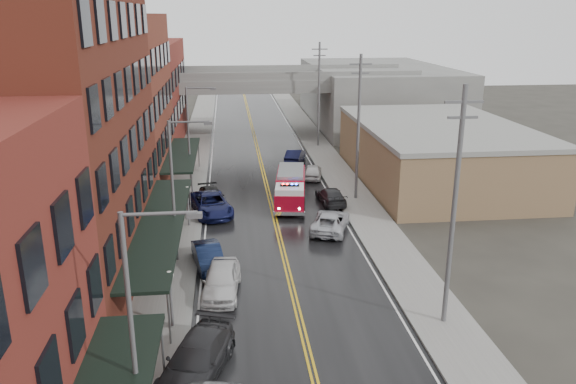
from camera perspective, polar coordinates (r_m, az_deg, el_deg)
road at (r=41.97m, az=-1.23°, el=-3.23°), size 11.00×160.00×0.02m
sidewalk_left at (r=42.00m, az=-11.22°, el=-3.47°), size 3.00×160.00×0.15m
sidewalk_right at (r=43.15m, az=8.48°, el=-2.74°), size 3.00×160.00×0.15m
curb_left at (r=41.88m, az=-8.97°, el=-3.40°), size 0.30×160.00×0.15m
curb_right at (r=42.77m, az=6.34°, el=-2.84°), size 0.30×160.00×0.15m
brick_building_b at (r=34.12m, az=-23.21°, el=6.17°), size 9.00×20.00×18.00m
brick_building_c at (r=51.12m, az=-17.56°, el=8.43°), size 9.00×15.00×15.00m
brick_building_far at (r=68.41m, az=-14.73°, el=9.53°), size 9.00×20.00×12.00m
tan_building at (r=54.21m, az=14.92°, el=3.75°), size 14.00×22.00×5.00m
right_far_block at (r=82.64m, az=8.95°, el=9.79°), size 18.00×30.00×8.00m
awning_1 at (r=34.49m, az=-12.74°, el=-3.11°), size 2.60×18.00×3.09m
awning_2 at (r=51.17m, az=-10.70°, el=3.79°), size 2.60×13.00×3.09m
globe_lamp_1 at (r=28.25m, az=-11.91°, el=-9.35°), size 0.44×0.44×3.12m
globe_lamp_2 at (r=41.19m, az=-10.16°, el=-0.53°), size 0.44×0.44×3.12m
street_lamp_0 at (r=19.93m, az=-14.98°, el=-12.34°), size 2.64×0.22×9.00m
street_lamp_1 at (r=34.64m, az=-11.26°, el=0.91°), size 2.64×0.22×9.00m
street_lamp_2 at (r=50.15m, az=-9.81°, el=6.14°), size 2.64×0.22×9.00m
utility_pole_0 at (r=27.67m, az=16.54°, el=-1.32°), size 1.80×0.24×12.00m
utility_pole_1 at (r=46.14m, az=7.16°, el=6.69°), size 1.80×0.24×12.00m
utility_pole_2 at (r=65.52m, az=3.16°, el=10.01°), size 1.80×0.24×12.00m
overpass at (r=71.73m, az=-3.54°, el=10.41°), size 40.00×10.00×7.50m
fire_truck at (r=45.79m, az=0.26°, el=0.47°), size 3.72×7.54×2.66m
parked_car_left_3 at (r=25.40m, az=-9.26°, el=-16.43°), size 3.86×6.02×1.62m
parked_car_left_4 at (r=31.77m, az=-6.80°, el=-8.88°), size 2.43×5.05×1.66m
parked_car_left_5 at (r=34.94m, az=-8.07°, el=-6.57°), size 2.39×4.65×1.46m
parked_car_left_6 at (r=44.15m, az=-7.83°, el=-1.22°), size 3.92×6.28×1.62m
parked_car_left_7 at (r=46.17m, az=-7.72°, el=-0.56°), size 2.76×4.90×1.34m
parked_car_right_0 at (r=40.54m, az=4.31°, el=-3.00°), size 3.88×5.56×1.41m
parked_car_right_1 at (r=46.32m, az=4.37°, el=-0.39°), size 2.13×4.67×1.33m
parked_car_right_2 at (r=53.43m, az=2.53°, el=2.12°), size 2.31×4.25×1.37m
parked_car_right_3 at (r=59.04m, az=0.73°, el=3.68°), size 2.81×4.69×1.46m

